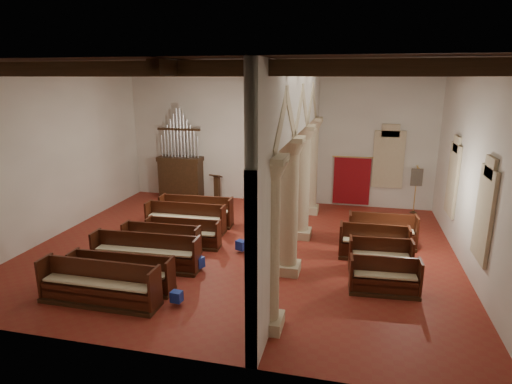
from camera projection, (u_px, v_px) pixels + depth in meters
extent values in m
plane|color=maroon|center=(242.00, 248.00, 14.61)|extent=(14.00, 14.00, 0.00)
plane|color=#311F10|center=(240.00, 65.00, 13.05)|extent=(14.00, 14.00, 0.00)
cube|color=white|center=(276.00, 137.00, 19.47)|extent=(14.00, 0.02, 6.00)
cube|color=white|center=(160.00, 220.00, 8.19)|extent=(14.00, 0.02, 6.00)
cube|color=white|center=(54.00, 153.00, 15.37)|extent=(0.02, 12.00, 6.00)
cube|color=white|center=(476.00, 173.00, 12.28)|extent=(0.02, 12.00, 6.00)
cube|color=#C1B48F|center=(267.00, 322.00, 9.94)|extent=(0.75, 0.75, 0.30)
cylinder|color=#C1B48F|center=(267.00, 250.00, 9.47)|extent=(0.56, 0.56, 3.30)
cube|color=#C1B48F|center=(287.00, 268.00, 12.76)|extent=(0.75, 0.75, 0.30)
cylinder|color=#C1B48F|center=(288.00, 210.00, 12.29)|extent=(0.56, 0.56, 3.30)
cube|color=#C1B48F|center=(300.00, 233.00, 15.58)|extent=(0.75, 0.75, 0.30)
cylinder|color=#C1B48F|center=(302.00, 185.00, 15.11)|extent=(0.56, 0.56, 3.30)
cube|color=#C1B48F|center=(309.00, 209.00, 18.40)|extent=(0.75, 0.75, 0.30)
cylinder|color=#C1B48F|center=(311.00, 168.00, 17.93)|extent=(0.56, 0.56, 3.30)
cube|color=white|center=(298.00, 98.00, 12.90)|extent=(0.25, 11.90, 1.93)
cube|color=#387E63|center=(486.00, 215.00, 11.09)|extent=(0.03, 1.00, 2.20)
cube|color=#387E63|center=(454.00, 180.00, 14.85)|extent=(0.03, 1.00, 2.20)
cube|color=#387E63|center=(388.00, 159.00, 18.56)|extent=(1.00, 0.03, 2.20)
cube|color=#392112|center=(181.00, 179.00, 20.54)|extent=(2.00, 0.80, 1.80)
cube|color=#392112|center=(180.00, 159.00, 20.28)|extent=(2.10, 0.85, 0.20)
cube|color=#362611|center=(217.00, 199.00, 20.36)|extent=(0.55, 0.55, 0.10)
cube|color=#362611|center=(217.00, 188.00, 20.23)|extent=(0.27, 0.27, 1.13)
cube|color=#362611|center=(216.00, 176.00, 19.99)|extent=(0.59, 0.51, 0.20)
cube|color=maroon|center=(352.00, 181.00, 19.10)|extent=(1.60, 0.06, 2.10)
cylinder|color=gold|center=(353.00, 157.00, 18.80)|extent=(1.80, 0.04, 0.04)
cone|color=#392112|center=(413.00, 212.00, 18.41)|extent=(0.31, 0.31, 0.10)
cylinder|color=gold|center=(415.00, 189.00, 18.15)|extent=(0.04, 0.04, 2.10)
cylinder|color=gold|center=(418.00, 167.00, 17.90)|extent=(0.09, 0.61, 0.03)
cube|color=navy|center=(417.00, 177.00, 17.99)|extent=(0.48, 0.06, 0.74)
cube|color=navy|center=(177.00, 297.00, 10.90)|extent=(0.30, 0.26, 0.28)
cube|color=navy|center=(198.00, 262.00, 12.90)|extent=(0.40, 0.38, 0.32)
cube|color=navy|center=(241.00, 245.00, 14.19)|extent=(0.39, 0.36, 0.31)
cylinder|color=silver|center=(94.00, 288.00, 11.52)|extent=(0.83, 0.38, 0.09)
cylinder|color=white|center=(118.00, 270.00, 12.61)|extent=(0.99, 0.35, 0.10)
cube|color=#392112|center=(100.00, 301.00, 11.03)|extent=(3.20, 0.75, 0.11)
cube|color=#40200D|center=(98.00, 292.00, 10.91)|extent=(3.04, 0.44, 0.48)
cube|color=#40200D|center=(103.00, 278.00, 11.07)|extent=(3.04, 0.08, 1.01)
cube|color=#40200D|center=(46.00, 275.00, 11.25)|extent=(0.08, 0.64, 1.01)
cube|color=#40200D|center=(155.00, 288.00, 10.56)|extent=(0.08, 0.64, 1.01)
cube|color=#FDF3BB|center=(97.00, 283.00, 10.84)|extent=(2.92, 0.39, 0.05)
cube|color=#392112|center=(122.00, 287.00, 11.79)|extent=(2.95, 0.76, 0.09)
cube|color=#3F1D0D|center=(121.00, 279.00, 11.68)|extent=(2.79, 0.47, 0.43)
cube|color=#3F1D0D|center=(124.00, 268.00, 11.82)|extent=(2.79, 0.15, 0.90)
cube|color=#3F1D0D|center=(75.00, 265.00, 12.00)|extent=(0.08, 0.57, 0.90)
cube|color=#3F1D0D|center=(170.00, 276.00, 11.36)|extent=(0.08, 0.57, 0.90)
cube|color=#FDF3BB|center=(120.00, 271.00, 11.62)|extent=(2.68, 0.43, 0.05)
cube|color=#392112|center=(146.00, 267.00, 13.07)|extent=(3.36, 0.85, 0.10)
cube|color=#401B0D|center=(145.00, 259.00, 12.94)|extent=(3.20, 0.53, 0.46)
cube|color=#401B0D|center=(148.00, 248.00, 13.10)|extent=(3.18, 0.19, 0.98)
cube|color=#401B0D|center=(98.00, 245.00, 13.30)|extent=(0.10, 0.62, 0.98)
cube|color=#401B0D|center=(196.00, 255.00, 12.58)|extent=(0.10, 0.62, 0.98)
cube|color=#FDF3BB|center=(144.00, 251.00, 12.88)|extent=(3.07, 0.49, 0.05)
cube|color=#392112|center=(162.00, 252.00, 14.18)|extent=(2.61, 0.70, 0.09)
cube|color=#46140F|center=(161.00, 245.00, 14.07)|extent=(2.46, 0.42, 0.42)
cube|color=#46140F|center=(163.00, 236.00, 14.21)|extent=(2.45, 0.11, 0.89)
cube|color=#46140F|center=(127.00, 235.00, 14.35)|extent=(0.08, 0.56, 0.89)
cube|color=#46140F|center=(198.00, 241.00, 13.79)|extent=(0.08, 0.56, 0.89)
cube|color=#FDF3BB|center=(161.00, 238.00, 14.01)|extent=(2.36, 0.38, 0.05)
cube|color=#392112|center=(184.00, 245.00, 14.77)|extent=(2.59, 0.76, 0.09)
cube|color=#3C130C|center=(183.00, 238.00, 14.66)|extent=(2.43, 0.48, 0.41)
cube|color=#3C130C|center=(185.00, 230.00, 14.80)|extent=(2.41, 0.17, 0.87)
cube|color=#3C130C|center=(150.00, 229.00, 14.94)|extent=(0.09, 0.55, 0.87)
cube|color=#3C130C|center=(218.00, 235.00, 14.39)|extent=(0.09, 0.55, 0.87)
cube|color=#FDF3BB|center=(183.00, 232.00, 14.60)|extent=(2.33, 0.44, 0.05)
cube|color=#392112|center=(186.00, 230.00, 16.20)|extent=(3.05, 0.76, 0.10)
cube|color=#421B0E|center=(185.00, 223.00, 16.08)|extent=(2.90, 0.45, 0.46)
cube|color=#421B0E|center=(187.00, 215.00, 16.23)|extent=(2.89, 0.12, 0.97)
cube|color=#421B0E|center=(149.00, 214.00, 16.41)|extent=(0.08, 0.61, 0.97)
cube|color=#421B0E|center=(223.00, 219.00, 15.75)|extent=(0.08, 0.61, 0.97)
cube|color=#FDF3BB|center=(185.00, 217.00, 16.01)|extent=(2.78, 0.41, 0.05)
cube|color=#392112|center=(197.00, 223.00, 16.90)|extent=(2.89, 0.89, 0.11)
cube|color=#4A240F|center=(196.00, 217.00, 16.77)|extent=(2.73, 0.56, 0.49)
cube|color=#4A240F|center=(198.00, 208.00, 16.94)|extent=(2.71, 0.20, 1.03)
cube|color=#4A240F|center=(163.00, 207.00, 17.08)|extent=(0.11, 0.66, 1.03)
cube|color=#4A240F|center=(230.00, 212.00, 16.47)|extent=(0.11, 0.66, 1.03)
cube|color=#FDF3BB|center=(196.00, 210.00, 16.70)|extent=(2.62, 0.51, 0.05)
cube|color=#392112|center=(383.00, 291.00, 11.57)|extent=(1.89, 0.78, 0.09)
cube|color=#47210F|center=(384.00, 283.00, 11.46)|extent=(1.72, 0.49, 0.43)
cube|color=#47210F|center=(385.00, 272.00, 11.60)|extent=(1.70, 0.17, 0.90)
cube|color=#47210F|center=(351.00, 271.00, 11.66)|extent=(0.10, 0.57, 0.90)
cube|color=#47210F|center=(420.00, 278.00, 11.26)|extent=(0.10, 0.57, 0.90)
cube|color=#FDF3BB|center=(385.00, 275.00, 11.40)|extent=(1.65, 0.44, 0.05)
cube|color=#392112|center=(379.00, 269.00, 12.91)|extent=(1.88, 0.79, 0.10)
cube|color=#43140E|center=(380.00, 262.00, 12.80)|extent=(1.71, 0.50, 0.43)
cube|color=#43140E|center=(380.00, 251.00, 12.94)|extent=(1.69, 0.18, 0.90)
cube|color=#43140E|center=(350.00, 251.00, 12.99)|extent=(0.11, 0.57, 0.90)
cube|color=#43140E|center=(412.00, 256.00, 12.60)|extent=(0.11, 0.57, 0.90)
cube|color=#FDF3BB|center=(381.00, 254.00, 12.74)|extent=(1.64, 0.45, 0.05)
cube|color=#392112|center=(373.00, 257.00, 13.77)|extent=(2.18, 0.75, 0.10)
cube|color=#44220E|center=(373.00, 249.00, 13.65)|extent=(2.02, 0.44, 0.47)
cube|color=#44220E|center=(374.00, 239.00, 13.81)|extent=(2.02, 0.09, 1.00)
cube|color=#44220E|center=(341.00, 238.00, 13.88)|extent=(0.08, 0.63, 1.00)
cube|color=#44220E|center=(409.00, 243.00, 13.42)|extent=(0.08, 0.63, 1.00)
cube|color=#FDF3BB|center=(374.00, 241.00, 13.58)|extent=(1.94, 0.39, 0.05)
cube|color=#392112|center=(381.00, 245.00, 14.74)|extent=(2.29, 0.86, 0.11)
cube|color=#461D0F|center=(382.00, 237.00, 14.61)|extent=(2.12, 0.52, 0.49)
cube|color=#461D0F|center=(382.00, 227.00, 14.78)|extent=(2.11, 0.16, 1.04)
cube|color=#461D0F|center=(350.00, 227.00, 14.85)|extent=(0.10, 0.66, 1.04)
cube|color=#461D0F|center=(416.00, 232.00, 14.37)|extent=(0.10, 0.66, 1.04)
cube|color=#FDF3BB|center=(383.00, 230.00, 14.54)|extent=(2.04, 0.48, 0.05)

